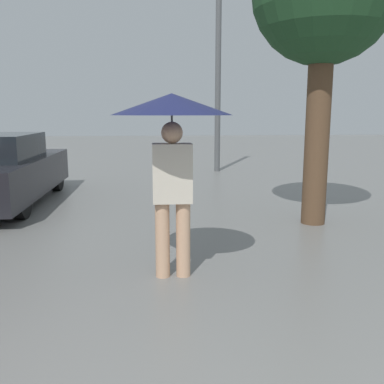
# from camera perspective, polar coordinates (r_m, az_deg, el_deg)

# --- Properties ---
(pedestrian) EXTENTS (1.14, 1.14, 1.78)m
(pedestrian) POSITION_cam_1_polar(r_m,az_deg,el_deg) (4.04, -2.69, 8.68)
(pedestrian) COLOR tan
(pedestrian) RESTS_ON ground_plane
(street_lamp) EXTENTS (0.27, 0.27, 5.06)m
(street_lamp) POSITION_cam_1_polar(r_m,az_deg,el_deg) (11.93, 3.50, 16.18)
(street_lamp) COLOR #515456
(street_lamp) RESTS_ON ground_plane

